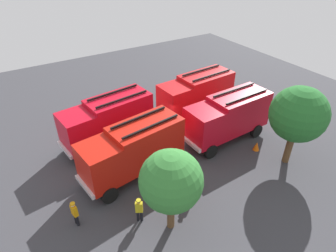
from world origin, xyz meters
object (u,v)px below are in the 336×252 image
at_px(firefighter_2, 75,213).
at_px(firefighter_3, 139,209).
at_px(firefighter_0, 244,103).
at_px(tree_1, 171,181).
at_px(fire_truck_2, 228,116).
at_px(tree_0, 298,115).
at_px(traffic_cone_1, 177,177).
at_px(traffic_cone_0, 256,146).
at_px(fire_truck_1, 108,119).
at_px(fire_truck_3, 133,148).
at_px(firefighter_1, 194,183).
at_px(fire_truck_0, 196,93).

distance_m(firefighter_2, firefighter_3, 3.58).
bearing_deg(firefighter_0, tree_1, -175.86).
xyz_separation_m(fire_truck_2, tree_0, (-1.82, 4.56, 1.84)).
height_order(tree_1, traffic_cone_1, tree_1).
xyz_separation_m(firefighter_2, tree_0, (-14.72, 2.59, 3.02)).
relative_size(firefighter_2, traffic_cone_0, 2.42).
bearing_deg(fire_truck_1, tree_1, 81.71).
relative_size(fire_truck_2, traffic_cone_0, 10.21).
relative_size(fire_truck_1, fire_truck_2, 1.02).
xyz_separation_m(fire_truck_2, traffic_cone_0, (-0.98, 2.46, -1.80)).
bearing_deg(traffic_cone_1, firefighter_3, 23.99).
xyz_separation_m(fire_truck_3, tree_0, (-9.98, 4.72, 1.84)).
bearing_deg(firefighter_0, traffic_cone_0, -149.43).
relative_size(fire_truck_1, firefighter_1, 4.32).
xyz_separation_m(fire_truck_1, firefighter_1, (-2.32, 8.11, -1.19)).
distance_m(fire_truck_1, tree_1, 9.50).
bearing_deg(fire_truck_3, tree_0, 147.47).
relative_size(fire_truck_0, firefighter_1, 4.26).
relative_size(tree_0, tree_1, 1.15).
bearing_deg(tree_1, fire_truck_0, -132.79).
bearing_deg(fire_truck_3, firefighter_0, -177.33).
bearing_deg(firefighter_1, traffic_cone_1, 17.54).
bearing_deg(firefighter_0, tree_0, -134.57).
relative_size(fire_truck_3, firefighter_0, 4.38).
distance_m(firefighter_1, traffic_cone_0, 6.97).
relative_size(firefighter_1, traffic_cone_0, 2.42).
height_order(fire_truck_3, traffic_cone_1, fire_truck_3).
xyz_separation_m(fire_truck_2, tree_1, (8.42, 4.89, 1.33)).
bearing_deg(fire_truck_3, fire_truck_0, -160.02).
bearing_deg(traffic_cone_0, firefighter_1, 9.51).
xyz_separation_m(tree_0, tree_1, (10.23, 0.34, -0.51)).
bearing_deg(firefighter_3, tree_0, 115.72).
height_order(traffic_cone_0, traffic_cone_1, traffic_cone_0).
relative_size(fire_truck_2, firefighter_3, 4.28).
bearing_deg(tree_1, fire_truck_1, -91.37).
bearing_deg(fire_truck_1, fire_truck_0, 173.04).
relative_size(fire_truck_3, traffic_cone_0, 10.47).
bearing_deg(fire_truck_2, firefighter_1, 29.85).
bearing_deg(fire_truck_2, firefighter_0, -152.65).
relative_size(fire_truck_1, firefighter_2, 4.31).
bearing_deg(firefighter_2, fire_truck_1, -137.64).
height_order(fire_truck_1, tree_0, tree_0).
bearing_deg(fire_truck_1, firefighter_0, 163.00).
xyz_separation_m(firefighter_0, firefighter_2, (17.08, 4.28, 0.02)).
xyz_separation_m(firefighter_3, traffic_cone_0, (-10.72, -1.18, -0.60)).
relative_size(fire_truck_2, traffic_cone_1, 12.02).
relative_size(fire_truck_1, tree_0, 1.25).
xyz_separation_m(fire_truck_0, traffic_cone_0, (-0.69, 6.96, -1.80)).
distance_m(fire_truck_0, fire_truck_1, 8.48).
distance_m(fire_truck_2, firefighter_0, 4.92).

